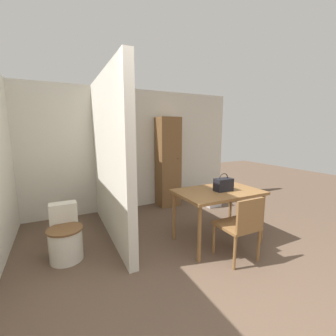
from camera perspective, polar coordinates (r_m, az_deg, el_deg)
The scene contains 9 objects.
ground_plane at distance 2.44m, azimuth 18.69°, elevation -33.93°, with size 16.00×16.00×0.00m, color brown.
wall_back at distance 4.85m, azimuth -10.56°, elevation 4.51°, with size 5.01×0.12×2.50m.
partition_wall at distance 3.56m, azimuth -14.65°, elevation 2.59°, with size 0.12×2.25×2.50m.
dining_table at distance 3.41m, azimuth 12.62°, elevation -6.98°, with size 1.23×0.80×0.79m.
wooden_chair at distance 3.07m, azimuth 17.96°, elevation -13.55°, with size 0.46×0.46×0.86m.
toilet at distance 3.35m, azimuth -24.61°, elevation -15.77°, with size 0.44×0.58×0.68m.
handbag at distance 3.38m, azimuth 13.89°, elevation -4.07°, with size 0.27×0.15×0.26m.
wooden_cabinet at distance 4.93m, azimuth -0.01°, elevation 1.48°, with size 0.47×0.42×1.94m.
space_heater at distance 5.08m, azimuth 11.37°, elevation -7.21°, with size 0.32×0.21×0.43m.
Camera 1 is at (-1.32, -1.20, 1.66)m, focal length 24.00 mm.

